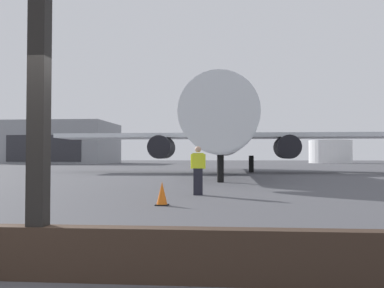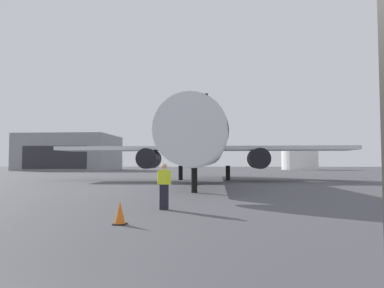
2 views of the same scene
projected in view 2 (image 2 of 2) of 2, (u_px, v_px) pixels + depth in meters
name	position (u px, v px, depth m)	size (l,w,h in m)	color
ground_plane	(193.00, 177.00, 42.79)	(220.00, 220.00, 0.00)	#4C4C51
airplane	(203.00, 145.00, 32.54)	(28.66, 30.72, 10.44)	silver
ground_crew_worker	(164.00, 186.00, 13.31)	(0.54, 0.25, 1.74)	black
traffic_cone	(120.00, 213.00, 10.09)	(0.36, 0.36, 0.67)	orange
distant_hangar	(71.00, 153.00, 84.19)	(20.55, 16.96, 8.29)	gray
fuel_storage_tank	(300.00, 160.00, 87.25)	(8.81, 8.81, 4.81)	white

